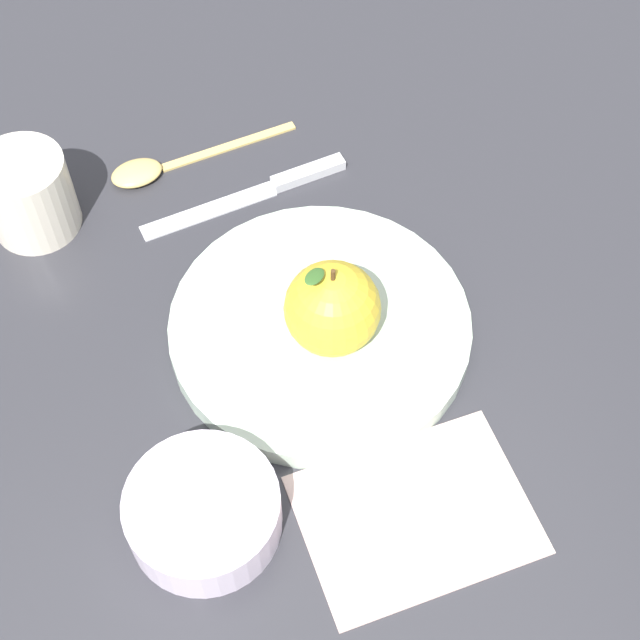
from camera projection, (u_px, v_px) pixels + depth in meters
name	position (u px, v px, depth m)	size (l,w,h in m)	color
ground_plane	(301.00, 308.00, 0.79)	(2.40, 2.40, 0.00)	#2D2D33
dinner_plate	(320.00, 326.00, 0.77)	(0.25, 0.25, 0.02)	#B2C6B2
apple	(332.00, 308.00, 0.73)	(0.08, 0.08, 0.09)	gold
side_bowl	(203.00, 510.00, 0.67)	(0.11, 0.11, 0.04)	silver
cup	(27.00, 191.00, 0.81)	(0.08, 0.08, 0.08)	silver
knife	(264.00, 190.00, 0.86)	(0.20, 0.05, 0.01)	silver
spoon	(159.00, 166.00, 0.88)	(0.18, 0.05, 0.01)	#D8B766
linen_napkin	(415.00, 514.00, 0.69)	(0.12, 0.17, 0.00)	beige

